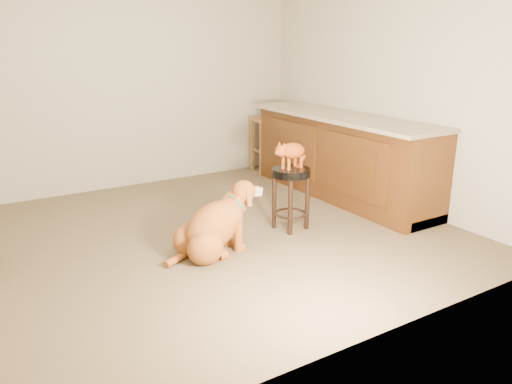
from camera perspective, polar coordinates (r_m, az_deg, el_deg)
floor at (r=4.60m, az=-6.64°, el=-5.21°), size 4.50×4.00×0.01m
room_shell at (r=4.26m, az=-7.44°, el=16.16°), size 4.54×4.04×2.62m
cabinet_run at (r=5.73m, az=9.76°, el=3.78°), size 0.70×2.56×0.94m
padded_stool at (r=4.66m, az=4.02°, el=0.66°), size 0.36×0.36×0.59m
wood_stool at (r=6.78m, az=1.31°, el=5.58°), size 0.45×0.45×0.74m
golden_retriever at (r=4.17m, az=-4.89°, el=-4.08°), size 0.99×0.52×0.63m
tabby_kitten at (r=4.58m, az=4.00°, el=4.61°), size 0.45×0.22×0.29m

